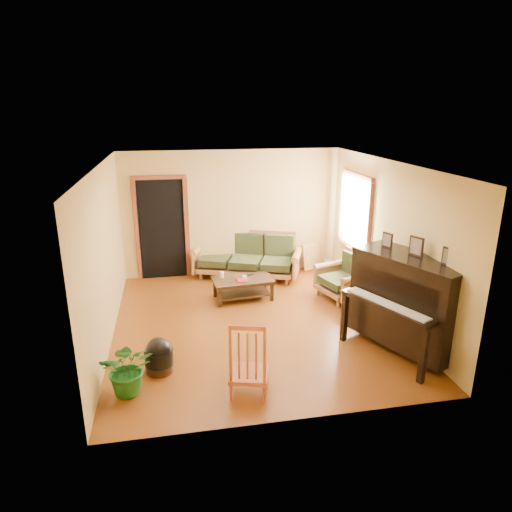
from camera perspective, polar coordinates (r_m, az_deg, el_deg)
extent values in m
plane|color=#57280B|center=(7.62, -0.24, -8.38)|extent=(5.00, 5.00, 0.00)
cube|color=black|center=(9.50, -11.67, 3.24)|extent=(1.08, 0.16, 2.05)
cube|color=white|center=(8.93, 12.33, 5.40)|extent=(0.12, 1.36, 1.46)
cube|color=#986137|center=(9.46, -1.22, 0.03)|extent=(2.35, 1.65, 0.93)
cube|color=black|center=(8.47, -1.64, -4.13)|extent=(1.14, 0.69, 0.40)
cube|color=#986137|center=(8.57, 10.71, -2.45)|extent=(1.06, 1.09, 0.88)
cube|color=black|center=(6.91, 18.40, -5.72)|extent=(1.54, 1.87, 1.43)
cylinder|color=black|center=(6.40, -12.01, -12.52)|extent=(0.50, 0.50, 0.37)
cube|color=#913B1A|center=(5.71, -0.84, -12.35)|extent=(0.59, 0.62, 1.01)
cube|color=gold|center=(10.03, 6.97, 0.00)|extent=(0.46, 0.27, 0.61)
cylinder|color=#3657A4|center=(10.00, 8.91, -1.25)|extent=(0.26, 0.26, 0.24)
imported|color=#19581B|center=(5.98, -15.70, -13.32)|extent=(0.63, 0.55, 0.70)
imported|color=maroon|center=(8.28, -2.41, -3.10)|extent=(0.19, 0.24, 0.02)
cylinder|color=silver|center=(8.45, -4.27, -2.34)|extent=(0.09, 0.09, 0.12)
cylinder|color=white|center=(8.40, -1.46, -2.65)|extent=(0.11, 0.11, 0.06)
cube|color=black|center=(8.58, -0.84, -2.34)|extent=(0.17, 0.09, 0.02)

